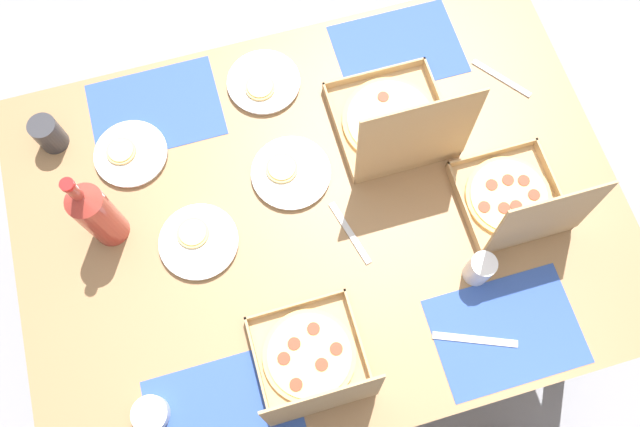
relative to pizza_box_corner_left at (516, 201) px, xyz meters
The scene contains 20 objects.
ground_plane 0.93m from the pizza_box_corner_left, 14.01° to the right, with size 6.00×6.00×0.00m, color gray.
dining_table 0.52m from the pizza_box_corner_left, 14.01° to the right, with size 1.59×1.15×0.73m.
placemat_near_left 0.57m from the pizza_box_corner_left, 76.35° to the right, with size 0.36×0.26×0.00m, color #2D4C9E.
placemat_near_right 1.01m from the pizza_box_corner_left, 32.82° to the right, with size 0.36×0.26×0.00m, color #2D4C9E.
placemat_far_left 0.33m from the pizza_box_corner_left, 66.28° to the left, with size 0.36×0.26×0.00m, color #2D4C9E.
placemat_far_right 0.90m from the pizza_box_corner_left, 19.61° to the left, with size 0.36×0.26×0.00m, color #2D4C9E.
pizza_box_corner_left is the anchor object (origin of this frame).
pizza_box_edge_far 0.37m from the pizza_box_corner_left, 52.05° to the right, with size 0.30×0.31×0.34m.
pizza_box_center 0.67m from the pizza_box_corner_left, 22.28° to the left, with size 0.26×0.26×0.30m.
plate_far_left 1.03m from the pizza_box_corner_left, 24.42° to the right, with size 0.20×0.20×0.03m.
plate_near_right 0.76m from the pizza_box_corner_left, 45.15° to the right, with size 0.21×0.21×0.03m.
plate_near_left 0.83m from the pizza_box_corner_left, ahead, with size 0.21×0.21×0.03m.
plate_far_right 0.60m from the pizza_box_corner_left, 25.25° to the right, with size 0.21×0.21×0.03m.
soda_bottle 1.05m from the pizza_box_corner_left, 12.55° to the right, with size 0.09×0.09×0.32m.
cup_spare 0.21m from the pizza_box_corner_left, 42.75° to the left, with size 0.07×0.07×0.10m, color silver.
cup_dark 1.25m from the pizza_box_corner_left, 24.82° to the right, with size 0.07×0.07×0.10m, color #333338.
condiment_bowl 1.05m from the pizza_box_corner_left, 14.03° to the left, with size 0.09×0.09×0.04m, color white.
fork_by_near_left 0.39m from the pizza_box_corner_left, 107.84° to the right, with size 0.19×0.02×0.01m, color #B7B7BC.
fork_by_near_right 0.44m from the pizza_box_corner_left, ahead, with size 0.19×0.02×0.01m, color #B7B7BC.
knife_by_far_left 0.37m from the pizza_box_corner_left, 54.39° to the left, with size 0.21×0.02×0.01m, color #B7B7BC.
Camera 1 is at (0.15, 0.53, 2.30)m, focal length 35.43 mm.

